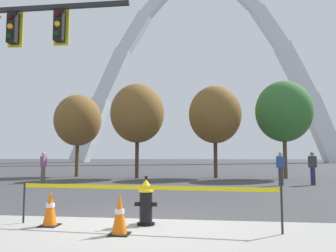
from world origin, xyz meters
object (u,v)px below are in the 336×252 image
monument_arch (201,75)px  pedestrian_standing_center (43,167)px  traffic_cone_by_hydrant (50,208)px  pedestrian_walking_right (281,168)px  fire_hydrant (146,202)px  pedestrian_walking_left (313,168)px  traffic_cone_mid_sidewalk (119,215)px

monument_arch → pedestrian_standing_center: (-6.95, -51.11, -17.13)m
traffic_cone_by_hydrant → monument_arch: 63.52m
traffic_cone_by_hydrant → pedestrian_walking_right: bearing=56.4°
pedestrian_standing_center → traffic_cone_by_hydrant: bearing=-61.5°
fire_hydrant → pedestrian_standing_center: pedestrian_standing_center is taller
pedestrian_standing_center → pedestrian_walking_left: bearing=1.5°
traffic_cone_mid_sidewalk → pedestrian_walking_left: 12.62m
fire_hydrant → traffic_cone_by_hydrant: 1.92m
traffic_cone_mid_sidewalk → monument_arch: (0.00, 61.55, 17.59)m
fire_hydrant → pedestrian_walking_right: pedestrian_walking_right is taller
monument_arch → traffic_cone_mid_sidewalk: bearing=-90.0°
monument_arch → pedestrian_walking_right: monument_arch is taller
traffic_cone_mid_sidewalk → pedestrian_walking_right: (4.94, 10.34, 0.46)m
pedestrian_walking_left → pedestrian_walking_right: size_ratio=1.00×
fire_hydrant → traffic_cone_by_hydrant: fire_hydrant is taller
traffic_cone_by_hydrant → pedestrian_walking_right: (6.51, 9.80, 0.46)m
fire_hydrant → pedestrian_standing_center: 12.01m
traffic_cone_mid_sidewalk → pedestrian_walking_right: 11.47m
traffic_cone_by_hydrant → pedestrian_standing_center: pedestrian_standing_center is taller
traffic_cone_mid_sidewalk → monument_arch: monument_arch is taller
pedestrian_standing_center → pedestrian_walking_right: (11.89, -0.10, 0.00)m
traffic_cone_mid_sidewalk → pedestrian_walking_left: bearing=58.9°
traffic_cone_by_hydrant → pedestrian_walking_left: 13.07m
pedestrian_walking_left → pedestrian_walking_right: same height
traffic_cone_by_hydrant → monument_arch: size_ratio=0.01×
monument_arch → pedestrian_standing_center: 54.35m
pedestrian_walking_right → traffic_cone_by_hydrant: bearing=-123.6°
pedestrian_standing_center → pedestrian_walking_right: bearing=-0.5°
pedestrian_walking_left → pedestrian_standing_center: bearing=-178.5°
traffic_cone_by_hydrant → pedestrian_walking_left: bearing=51.7°
traffic_cone_by_hydrant → traffic_cone_mid_sidewalk: size_ratio=1.00×
fire_hydrant → pedestrian_walking_left: (6.20, 9.91, 0.35)m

